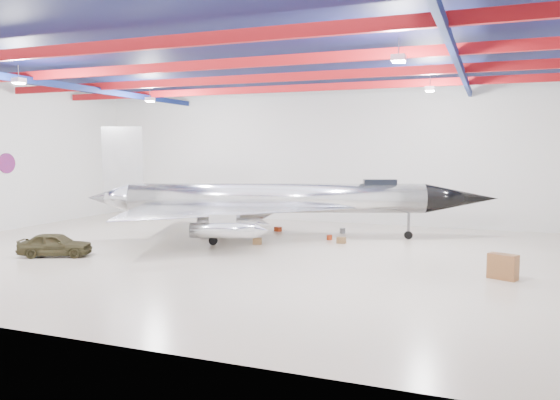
% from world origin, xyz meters
% --- Properties ---
extents(floor, '(40.00, 40.00, 0.00)m').
position_xyz_m(floor, '(0.00, 0.00, 0.00)').
color(floor, '#C4B49C').
rests_on(floor, ground).
extents(wall_back, '(40.00, 0.00, 40.00)m').
position_xyz_m(wall_back, '(0.00, 15.00, 5.50)').
color(wall_back, silver).
rests_on(wall_back, floor).
extents(ceiling, '(40.00, 40.00, 0.00)m').
position_xyz_m(ceiling, '(0.00, 0.00, 11.00)').
color(ceiling, '#0A0F38').
rests_on(ceiling, wall_back).
extents(ceiling_structure, '(39.50, 29.50, 1.08)m').
position_xyz_m(ceiling_structure, '(0.00, 0.00, 10.32)').
color(ceiling_structure, maroon).
rests_on(ceiling_structure, ceiling).
extents(wall_roundel, '(0.10, 1.50, 1.50)m').
position_xyz_m(wall_roundel, '(-19.94, 2.00, 5.00)').
color(wall_roundel, '#B21414').
rests_on(wall_roundel, wall_left).
extents(jet_aircraft, '(26.66, 20.23, 7.55)m').
position_xyz_m(jet_aircraft, '(0.16, 5.49, 2.48)').
color(jet_aircraft, silver).
rests_on(jet_aircraft, floor).
extents(jeep, '(4.28, 3.07, 1.35)m').
position_xyz_m(jeep, '(-9.28, -4.62, 0.68)').
color(jeep, '#37321B').
rests_on(jeep, floor).
extents(desk, '(1.44, 1.11, 1.18)m').
position_xyz_m(desk, '(14.28, -1.33, 0.59)').
color(desk, brown).
rests_on(desk, floor).
extents(crate_ply, '(0.59, 0.48, 0.41)m').
position_xyz_m(crate_ply, '(-5.22, 5.46, 0.20)').
color(crate_ply, olive).
rests_on(crate_ply, floor).
extents(toolbox_red, '(0.58, 0.53, 0.33)m').
position_xyz_m(toolbox_red, '(-0.92, 8.65, 0.17)').
color(toolbox_red, '#A42F10').
rests_on(toolbox_red, floor).
extents(parts_bin, '(0.58, 0.47, 0.39)m').
position_xyz_m(parts_bin, '(4.75, 5.36, 0.20)').
color(parts_bin, olive).
rests_on(parts_bin, floor).
extents(crate_small, '(0.46, 0.41, 0.26)m').
position_xyz_m(crate_small, '(-5.94, 6.14, 0.13)').
color(crate_small, '#59595B').
rests_on(crate_small, floor).
extents(tool_chest, '(0.45, 0.45, 0.34)m').
position_xyz_m(tool_chest, '(3.68, 6.35, 0.17)').
color(tool_chest, '#A42F10').
rests_on(tool_chest, floor).
extents(oil_barrel, '(0.67, 0.60, 0.39)m').
position_xyz_m(oil_barrel, '(-0.16, 3.10, 0.19)').
color(oil_barrel, olive).
rests_on(oil_barrel, floor).
extents(spares_box, '(0.48, 0.48, 0.37)m').
position_xyz_m(spares_box, '(3.78, 9.44, 0.19)').
color(spares_box, '#59595B').
rests_on(spares_box, floor).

